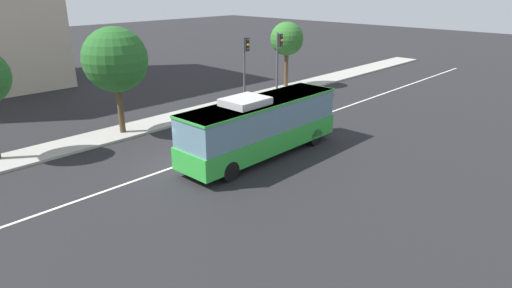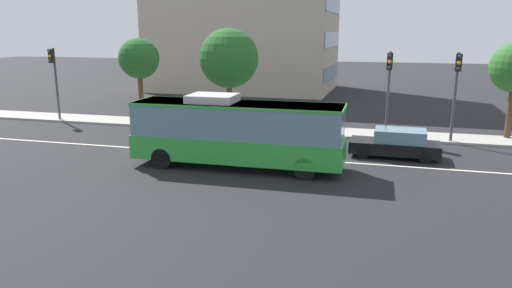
{
  "view_description": "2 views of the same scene",
  "coord_description": "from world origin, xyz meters",
  "px_view_note": "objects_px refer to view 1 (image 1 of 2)",
  "views": [
    {
      "loc": [
        -12.39,
        -17.31,
        8.87
      ],
      "look_at": [
        3.21,
        -2.48,
        0.96
      ],
      "focal_mm": 30.8,
      "sensor_mm": 36.0,
      "label": 1
    },
    {
      "loc": [
        10.43,
        -22.95,
        6.36
      ],
      "look_at": [
        5.03,
        -2.8,
        1.36
      ],
      "focal_mm": 33.2,
      "sensor_mm": 36.0,
      "label": 2
    }
  ],
  "objects_px": {
    "street_tree_kerbside_centre": "(115,60)",
    "transit_bus": "(261,124)",
    "traffic_light_mid_block": "(246,59)",
    "street_tree_kerbside_left": "(287,39)",
    "sedan_black": "(291,105)",
    "traffic_light_far_corner": "(279,54)"
  },
  "relations": [
    {
      "from": "traffic_light_mid_block",
      "to": "street_tree_kerbside_centre",
      "type": "height_order",
      "value": "street_tree_kerbside_centre"
    },
    {
      "from": "street_tree_kerbside_left",
      "to": "street_tree_kerbside_centre",
      "type": "relative_size",
      "value": 0.88
    },
    {
      "from": "street_tree_kerbside_left",
      "to": "traffic_light_mid_block",
      "type": "bearing_deg",
      "value": -164.79
    },
    {
      "from": "sedan_black",
      "to": "traffic_light_mid_block",
      "type": "bearing_deg",
      "value": -80.14
    },
    {
      "from": "traffic_light_mid_block",
      "to": "street_tree_kerbside_centre",
      "type": "xyz_separation_m",
      "value": [
        -10.06,
        0.82,
        1.05
      ]
    },
    {
      "from": "street_tree_kerbside_centre",
      "to": "traffic_light_far_corner",
      "type": "bearing_deg",
      "value": -3.79
    },
    {
      "from": "transit_bus",
      "to": "street_tree_kerbside_centre",
      "type": "relative_size",
      "value": 1.53
    },
    {
      "from": "street_tree_kerbside_centre",
      "to": "transit_bus",
      "type": "bearing_deg",
      "value": -69.71
    },
    {
      "from": "traffic_light_far_corner",
      "to": "street_tree_kerbside_centre",
      "type": "bearing_deg",
      "value": -92.5
    },
    {
      "from": "traffic_light_mid_block",
      "to": "street_tree_kerbside_centre",
      "type": "distance_m",
      "value": 10.15
    },
    {
      "from": "transit_bus",
      "to": "sedan_black",
      "type": "relative_size",
      "value": 2.19
    },
    {
      "from": "transit_bus",
      "to": "street_tree_kerbside_centre",
      "type": "bearing_deg",
      "value": 109.85
    },
    {
      "from": "street_tree_kerbside_centre",
      "to": "sedan_black",
      "type": "bearing_deg",
      "value": -24.55
    },
    {
      "from": "traffic_light_far_corner",
      "to": "street_tree_kerbside_left",
      "type": "height_order",
      "value": "street_tree_kerbside_left"
    },
    {
      "from": "street_tree_kerbside_left",
      "to": "transit_bus",
      "type": "bearing_deg",
      "value": -144.65
    },
    {
      "from": "traffic_light_far_corner",
      "to": "street_tree_kerbside_centre",
      "type": "xyz_separation_m",
      "value": [
        -13.73,
        0.91,
        1.05
      ]
    },
    {
      "from": "sedan_black",
      "to": "street_tree_kerbside_left",
      "type": "height_order",
      "value": "street_tree_kerbside_left"
    },
    {
      "from": "street_tree_kerbside_left",
      "to": "traffic_light_far_corner",
      "type": "bearing_deg",
      "value": -149.39
    },
    {
      "from": "transit_bus",
      "to": "street_tree_kerbside_centre",
      "type": "distance_m",
      "value": 9.74
    },
    {
      "from": "traffic_light_far_corner",
      "to": "street_tree_kerbside_centre",
      "type": "distance_m",
      "value": 13.8
    },
    {
      "from": "sedan_black",
      "to": "street_tree_kerbside_centre",
      "type": "bearing_deg",
      "value": -22.23
    },
    {
      "from": "sedan_black",
      "to": "traffic_light_far_corner",
      "type": "bearing_deg",
      "value": -126.3
    }
  ]
}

